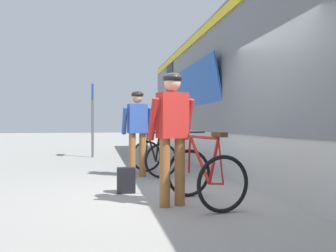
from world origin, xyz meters
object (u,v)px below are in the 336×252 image
train_car (317,78)px  backpack_on_platform (126,180)px  cyclist_near_in_red (172,126)px  cyclist_far_in_blue (137,126)px  bicycle_far_black (154,156)px  platform_sign_post (93,108)px  bicycle_near_red (204,175)px

train_car → backpack_on_platform: train_car is taller
cyclist_near_in_red → cyclist_far_in_blue: 2.66m
train_car → cyclist_far_in_blue: 3.62m
cyclist_near_in_red → bicycle_far_black: (0.18, 2.86, -0.65)m
backpack_on_platform → platform_sign_post: 6.32m
cyclist_near_in_red → bicycle_near_red: cyclist_near_in_red is taller
backpack_on_platform → bicycle_far_black: bearing=67.8°
cyclist_near_in_red → cyclist_far_in_blue: (-0.19, 2.65, 0.00)m
bicycle_far_black → backpack_on_platform: size_ratio=2.93×
backpack_on_platform → cyclist_near_in_red: bearing=-62.8°
cyclist_far_in_blue → bicycle_far_black: 0.78m
train_car → platform_sign_post: size_ratio=8.08×
cyclist_near_in_red → bicycle_near_red: (0.45, 0.02, -0.65)m
bicycle_far_black → backpack_on_platform: bearing=-111.2°
backpack_on_platform → cyclist_far_in_blue: bearing=77.0°
cyclist_far_in_blue → bicycle_near_red: cyclist_far_in_blue is taller
train_car → cyclist_near_in_red: size_ratio=11.00×
bicycle_near_red → platform_sign_post: bearing=103.1°
train_car → bicycle_far_black: (-2.92, 1.42, -1.56)m
cyclist_far_in_blue → bicycle_far_black: bearing=29.5°
bicycle_near_red → bicycle_far_black: same height
bicycle_far_black → backpack_on_platform: 2.00m
cyclist_near_in_red → backpack_on_platform: 1.42m
bicycle_near_red → train_car: bearing=28.0°
train_car → platform_sign_post: (-4.29, 5.69, -0.34)m
train_car → backpack_on_platform: size_ratio=48.46×
bicycle_far_black → platform_sign_post: (-1.38, 4.27, 1.22)m
cyclist_near_in_red → platform_sign_post: size_ratio=0.73×
bicycle_near_red → platform_sign_post: 7.39m
cyclist_near_in_red → platform_sign_post: (-1.20, 7.13, 0.57)m
bicycle_near_red → backpack_on_platform: bicycle_near_red is taller
platform_sign_post → train_car: bearing=-53.0°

